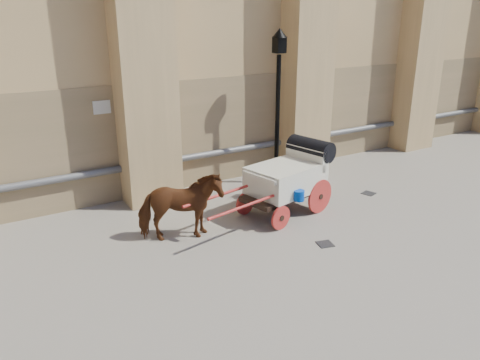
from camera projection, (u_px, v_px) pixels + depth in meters
ground at (259, 245)px, 9.95m from camera, size 90.00×90.00×0.00m
horse at (180, 207)px, 9.95m from camera, size 1.94×1.31×1.50m
carriage at (290, 175)px, 11.36m from camera, size 4.07×1.82×1.72m
street_lamp at (278, 104)px, 12.84m from camera, size 0.40×0.40×4.29m
drain_grate_near at (325, 244)px, 9.96m from camera, size 0.39×0.39×0.01m
drain_grate_far at (369, 193)px, 12.77m from camera, size 0.40×0.40×0.01m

